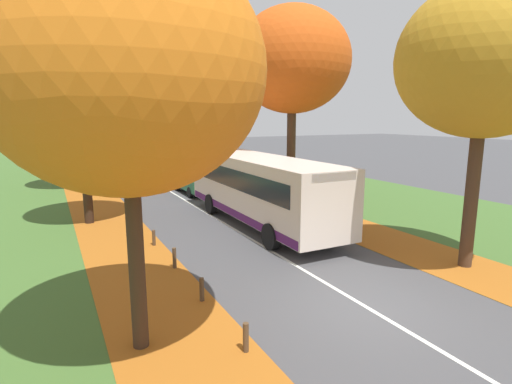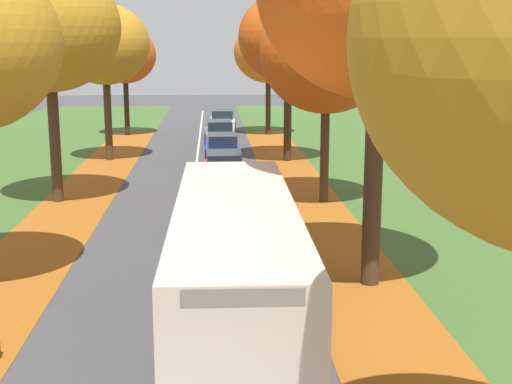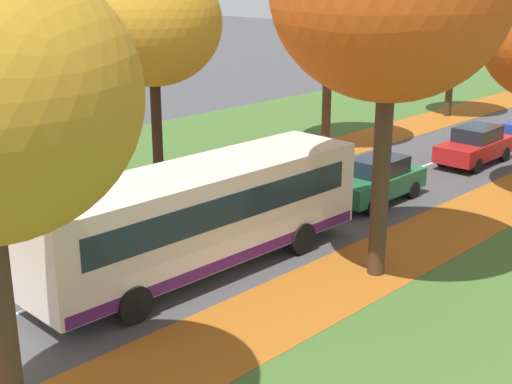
{
  "view_description": "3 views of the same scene",
  "coord_description": "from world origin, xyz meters",
  "px_view_note": "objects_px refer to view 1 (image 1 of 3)",
  "views": [
    {
      "loc": [
        -6.73,
        -6.87,
        4.66
      ],
      "look_at": [
        1.78,
        9.44,
        1.21
      ],
      "focal_mm": 28.0,
      "sensor_mm": 36.0,
      "label": 1
    },
    {
      "loc": [
        0.85,
        -6.31,
        6.29
      ],
      "look_at": [
        2.01,
        12.39,
        2.32
      ],
      "focal_mm": 50.0,
      "sensor_mm": 36.0,
      "label": 2
    },
    {
      "loc": [
        15.29,
        -4.01,
        8.24
      ],
      "look_at": [
        0.9,
        10.8,
        1.62
      ],
      "focal_mm": 50.0,
      "sensor_mm": 36.0,
      "label": 3
    }
  ],
  "objects_px": {
    "bollard_nearest": "(246,338)",
    "car_white_trailing": "(125,150)",
    "car_green_lead": "(195,180)",
    "bollard_third": "(174,258)",
    "tree_right_near": "(293,61)",
    "car_red_following": "(166,167)",
    "bollard_fourth": "(154,238)",
    "car_grey_fourth_in_line": "(134,154)",
    "bollard_second": "(202,290)",
    "bus": "(259,187)",
    "tree_right_mid": "(224,101)",
    "tree_right_nearest": "(485,60)",
    "car_blue_third_in_line": "(148,160)",
    "tree_right_distant": "(151,109)",
    "tree_left_near": "(78,79)",
    "tree_right_far": "(179,98)",
    "tree_left_far": "(69,100)",
    "tree_left_distant": "(62,111)",
    "tree_left_mid": "(66,83)",
    "tree_left_nearest": "(125,70)"
  },
  "relations": [
    {
      "from": "tree_left_near",
      "to": "tree_left_mid",
      "type": "xyz_separation_m",
      "value": [
        -0.02,
        10.05,
        0.58
      ]
    },
    {
      "from": "tree_right_near",
      "to": "car_white_trailing",
      "type": "xyz_separation_m",
      "value": [
        -3.38,
        31.86,
        -6.73
      ]
    },
    {
      "from": "tree_right_distant",
      "to": "tree_right_near",
      "type": "bearing_deg",
      "value": -89.5
    },
    {
      "from": "tree_left_near",
      "to": "car_grey_fourth_in_line",
      "type": "relative_size",
      "value": 2.0
    },
    {
      "from": "tree_left_mid",
      "to": "tree_left_near",
      "type": "bearing_deg",
      "value": -89.87
    },
    {
      "from": "bollard_second",
      "to": "car_blue_third_in_line",
      "type": "relative_size",
      "value": 0.15
    },
    {
      "from": "bollard_second",
      "to": "car_green_lead",
      "type": "relative_size",
      "value": 0.15
    },
    {
      "from": "tree_right_mid",
      "to": "car_blue_third_in_line",
      "type": "relative_size",
      "value": 1.93
    },
    {
      "from": "tree_right_near",
      "to": "car_red_following",
      "type": "height_order",
      "value": "tree_right_near"
    },
    {
      "from": "bollard_nearest",
      "to": "bollard_third",
      "type": "xyz_separation_m",
      "value": [
        0.02,
        5.11,
        0.02
      ]
    },
    {
      "from": "bollard_third",
      "to": "car_grey_fourth_in_line",
      "type": "height_order",
      "value": "car_grey_fourth_in_line"
    },
    {
      "from": "tree_left_mid",
      "to": "tree_right_far",
      "type": "bearing_deg",
      "value": 42.37
    },
    {
      "from": "tree_left_far",
      "to": "tree_right_distant",
      "type": "relative_size",
      "value": 1.07
    },
    {
      "from": "tree_left_far",
      "to": "car_red_following",
      "type": "relative_size",
      "value": 1.95
    },
    {
      "from": "bus",
      "to": "car_white_trailing",
      "type": "distance_m",
      "value": 35.1
    },
    {
      "from": "car_blue_third_in_line",
      "to": "tree_right_far",
      "type": "bearing_deg",
      "value": 20.47
    },
    {
      "from": "tree_left_distant",
      "to": "tree_left_nearest",
      "type": "bearing_deg",
      "value": -90.57
    },
    {
      "from": "bollard_third",
      "to": "tree_right_far",
      "type": "bearing_deg",
      "value": 72.49
    },
    {
      "from": "bollard_second",
      "to": "bus",
      "type": "xyz_separation_m",
      "value": [
        4.84,
        5.94,
        1.39
      ]
    },
    {
      "from": "tree_left_mid",
      "to": "tree_left_distant",
      "type": "distance_m",
      "value": 20.67
    },
    {
      "from": "car_grey_fourth_in_line",
      "to": "bollard_second",
      "type": "bearing_deg",
      "value": -98.04
    },
    {
      "from": "bollard_fourth",
      "to": "car_grey_fourth_in_line",
      "type": "height_order",
      "value": "car_grey_fourth_in_line"
    },
    {
      "from": "tree_right_mid",
      "to": "bollard_fourth",
      "type": "height_order",
      "value": "tree_right_mid"
    },
    {
      "from": "tree_left_near",
      "to": "car_grey_fourth_in_line",
      "type": "bearing_deg",
      "value": 74.83
    },
    {
      "from": "car_green_lead",
      "to": "car_white_trailing",
      "type": "xyz_separation_m",
      "value": [
        0.31,
        26.64,
        0.0
      ]
    },
    {
      "from": "tree_left_near",
      "to": "tree_right_distant",
      "type": "height_order",
      "value": "tree_left_near"
    },
    {
      "from": "car_green_lead",
      "to": "tree_right_nearest",
      "type": "bearing_deg",
      "value": -77.63
    },
    {
      "from": "bus",
      "to": "car_blue_third_in_line",
      "type": "xyz_separation_m",
      "value": [
        0.05,
        21.81,
        -0.89
      ]
    },
    {
      "from": "tree_left_mid",
      "to": "tree_left_distant",
      "type": "relative_size",
      "value": 1.28
    },
    {
      "from": "tree_left_distant",
      "to": "bollard_third",
      "type": "xyz_separation_m",
      "value": [
        1.44,
        -37.8,
        -5.04
      ]
    },
    {
      "from": "tree_left_distant",
      "to": "bollard_third",
      "type": "bearing_deg",
      "value": -87.82
    },
    {
      "from": "tree_right_distant",
      "to": "car_red_following",
      "type": "relative_size",
      "value": 1.82
    },
    {
      "from": "tree_right_mid",
      "to": "tree_right_distant",
      "type": "relative_size",
      "value": 1.06
    },
    {
      "from": "tree_left_far",
      "to": "bollard_third",
      "type": "relative_size",
      "value": 12.39
    },
    {
      "from": "tree_left_near",
      "to": "tree_right_far",
      "type": "bearing_deg",
      "value": 62.25
    },
    {
      "from": "tree_left_near",
      "to": "tree_left_distant",
      "type": "xyz_separation_m",
      "value": [
        0.4,
        30.67,
        -0.86
      ]
    },
    {
      "from": "tree_right_mid",
      "to": "car_grey_fourth_in_line",
      "type": "xyz_separation_m",
      "value": [
        -3.97,
        15.16,
        -5.04
      ]
    },
    {
      "from": "bollard_fourth",
      "to": "car_white_trailing",
      "type": "xyz_separation_m",
      "value": [
        5.12,
        35.91,
        0.52
      ]
    },
    {
      "from": "tree_left_nearest",
      "to": "tree_right_distant",
      "type": "relative_size",
      "value": 1.02
    },
    {
      "from": "tree_left_mid",
      "to": "tree_right_near",
      "type": "relative_size",
      "value": 0.9
    },
    {
      "from": "tree_right_nearest",
      "to": "tree_right_distant",
      "type": "distance_m",
      "value": 41.69
    },
    {
      "from": "tree_left_far",
      "to": "bollard_third",
      "type": "height_order",
      "value": "tree_left_far"
    },
    {
      "from": "bollard_nearest",
      "to": "car_white_trailing",
      "type": "distance_m",
      "value": 43.88
    },
    {
      "from": "bollard_second",
      "to": "tree_right_near",
      "type": "bearing_deg",
      "value": 47.15
    },
    {
      "from": "bollard_second",
      "to": "car_grey_fourth_in_line",
      "type": "distance_m",
      "value": 34.49
    },
    {
      "from": "car_green_lead",
      "to": "tree_left_far",
      "type": "bearing_deg",
      "value": 111.01
    },
    {
      "from": "tree_right_distant",
      "to": "tree_left_near",
      "type": "bearing_deg",
      "value": -108.21
    },
    {
      "from": "bollard_third",
      "to": "car_white_trailing",
      "type": "relative_size",
      "value": 0.16
    },
    {
      "from": "bollard_second",
      "to": "bus",
      "type": "bearing_deg",
      "value": 50.83
    },
    {
      "from": "car_red_following",
      "to": "car_white_trailing",
      "type": "bearing_deg",
      "value": 89.29
    }
  ]
}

